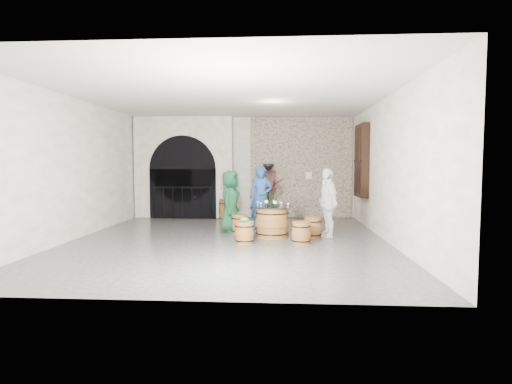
# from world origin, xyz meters

# --- Properties ---
(ground) EXTENTS (8.00, 8.00, 0.00)m
(ground) POSITION_xyz_m (0.00, 0.00, 0.00)
(ground) COLOR #303032
(ground) RESTS_ON ground
(wall_back) EXTENTS (8.00, 0.00, 8.00)m
(wall_back) POSITION_xyz_m (0.00, 4.00, 1.60)
(wall_back) COLOR silver
(wall_back) RESTS_ON ground
(wall_front) EXTENTS (8.00, 0.00, 8.00)m
(wall_front) POSITION_xyz_m (0.00, -4.00, 1.60)
(wall_front) COLOR silver
(wall_front) RESTS_ON ground
(wall_left) EXTENTS (0.00, 8.00, 8.00)m
(wall_left) POSITION_xyz_m (-3.50, 0.00, 1.60)
(wall_left) COLOR silver
(wall_left) RESTS_ON ground
(wall_right) EXTENTS (0.00, 8.00, 8.00)m
(wall_right) POSITION_xyz_m (3.50, 0.00, 1.60)
(wall_right) COLOR silver
(wall_right) RESTS_ON ground
(ceiling) EXTENTS (8.00, 8.00, 0.00)m
(ceiling) POSITION_xyz_m (0.00, 0.00, 3.20)
(ceiling) COLOR beige
(ceiling) RESTS_ON wall_back
(stone_facing_panel) EXTENTS (3.20, 0.12, 3.18)m
(stone_facing_panel) POSITION_xyz_m (1.80, 3.94, 1.60)
(stone_facing_panel) COLOR tan
(stone_facing_panel) RESTS_ON ground
(arched_opening) EXTENTS (3.10, 0.60, 3.19)m
(arched_opening) POSITION_xyz_m (-1.90, 3.74, 1.58)
(arched_opening) COLOR silver
(arched_opening) RESTS_ON ground
(shuttered_window) EXTENTS (0.23, 1.10, 2.00)m
(shuttered_window) POSITION_xyz_m (3.38, 2.40, 1.80)
(shuttered_window) COLOR black
(shuttered_window) RESTS_ON wall_right
(barrel_table) EXTENTS (0.95, 0.95, 0.74)m
(barrel_table) POSITION_xyz_m (0.97, 0.42, 0.36)
(barrel_table) COLOR brown
(barrel_table) RESTS_ON ground
(barrel_stool_left) EXTENTS (0.42, 0.42, 0.47)m
(barrel_stool_left) POSITION_xyz_m (0.16, 0.91, 0.23)
(barrel_stool_left) COLOR brown
(barrel_stool_left) RESTS_ON ground
(barrel_stool_far) EXTENTS (0.42, 0.42, 0.47)m
(barrel_stool_far) POSITION_xyz_m (0.72, 1.34, 0.23)
(barrel_stool_far) COLOR brown
(barrel_stool_far) RESTS_ON ground
(barrel_stool_right) EXTENTS (0.42, 0.42, 0.47)m
(barrel_stool_right) POSITION_xyz_m (1.91, 0.50, 0.23)
(barrel_stool_right) COLOR brown
(barrel_stool_right) RESTS_ON ground
(barrel_stool_near_right) EXTENTS (0.42, 0.42, 0.47)m
(barrel_stool_near_right) POSITION_xyz_m (1.60, -0.28, 0.23)
(barrel_stool_near_right) COLOR brown
(barrel_stool_near_right) RESTS_ON ground
(barrel_stool_near_left) EXTENTS (0.42, 0.42, 0.47)m
(barrel_stool_near_left) POSITION_xyz_m (0.39, -0.32, 0.23)
(barrel_stool_near_left) COLOR brown
(barrel_stool_near_left) RESTS_ON ground
(green_cap) EXTENTS (0.24, 0.19, 0.11)m
(green_cap) POSITION_xyz_m (0.39, -0.32, 0.51)
(green_cap) COLOR #0D9041
(green_cap) RESTS_ON barrel_stool_near_left
(person_green) EXTENTS (0.62, 0.83, 1.54)m
(person_green) POSITION_xyz_m (-0.10, 1.07, 0.77)
(person_green) COLOR #0F3820
(person_green) RESTS_ON ground
(person_blue) EXTENTS (0.62, 0.41, 1.66)m
(person_blue) POSITION_xyz_m (0.65, 1.60, 0.83)
(person_blue) COLOR navy
(person_blue) RESTS_ON ground
(person_white) EXTENTS (0.62, 1.02, 1.62)m
(person_white) POSITION_xyz_m (2.25, 0.52, 0.81)
(person_white) COLOR white
(person_white) RESTS_ON ground
(wine_bottle_left) EXTENTS (0.08, 0.08, 0.32)m
(wine_bottle_left) POSITION_xyz_m (0.83, 0.46, 0.87)
(wine_bottle_left) COLOR black
(wine_bottle_left) RESTS_ON barrel_table
(wine_bottle_center) EXTENTS (0.08, 0.08, 0.32)m
(wine_bottle_center) POSITION_xyz_m (1.03, 0.31, 0.87)
(wine_bottle_center) COLOR black
(wine_bottle_center) RESTS_ON barrel_table
(wine_bottle_right) EXTENTS (0.08, 0.08, 0.32)m
(wine_bottle_right) POSITION_xyz_m (1.02, 0.59, 0.87)
(wine_bottle_right) COLOR black
(wine_bottle_right) RESTS_ON barrel_table
(tasting_glass_a) EXTENTS (0.05, 0.05, 0.10)m
(tasting_glass_a) POSITION_xyz_m (0.71, 0.31, 0.78)
(tasting_glass_a) COLOR #BC7924
(tasting_glass_a) RESTS_ON barrel_table
(tasting_glass_b) EXTENTS (0.05, 0.05, 0.10)m
(tasting_glass_b) POSITION_xyz_m (1.18, 0.42, 0.78)
(tasting_glass_b) COLOR #BC7924
(tasting_glass_b) RESTS_ON barrel_table
(tasting_glass_c) EXTENTS (0.05, 0.05, 0.10)m
(tasting_glass_c) POSITION_xyz_m (0.79, 0.72, 0.78)
(tasting_glass_c) COLOR #BC7924
(tasting_glass_c) RESTS_ON barrel_table
(tasting_glass_d) EXTENTS (0.05, 0.05, 0.10)m
(tasting_glass_d) POSITION_xyz_m (1.14, 0.67, 0.78)
(tasting_glass_d) COLOR #BC7924
(tasting_glass_d) RESTS_ON barrel_table
(tasting_glass_e) EXTENTS (0.05, 0.05, 0.10)m
(tasting_glass_e) POSITION_xyz_m (1.33, 0.17, 0.78)
(tasting_glass_e) COLOR #BC7924
(tasting_glass_e) RESTS_ON barrel_table
(tasting_glass_f) EXTENTS (0.05, 0.05, 0.10)m
(tasting_glass_f) POSITION_xyz_m (0.62, 0.56, 0.78)
(tasting_glass_f) COLOR #BC7924
(tasting_glass_f) RESTS_ON barrel_table
(side_barrel) EXTENTS (0.49, 0.49, 0.66)m
(side_barrel) POSITION_xyz_m (-0.45, 3.06, 0.33)
(side_barrel) COLOR brown
(side_barrel) RESTS_ON ground
(corking_press) EXTENTS (0.71, 0.41, 1.72)m
(corking_press) POSITION_xyz_m (0.78, 3.57, 1.00)
(corking_press) COLOR #480C12
(corking_press) RESTS_ON ground
(control_box) EXTENTS (0.18, 0.10, 0.22)m
(control_box) POSITION_xyz_m (2.05, 3.86, 1.35)
(control_box) COLOR silver
(control_box) RESTS_ON wall_back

